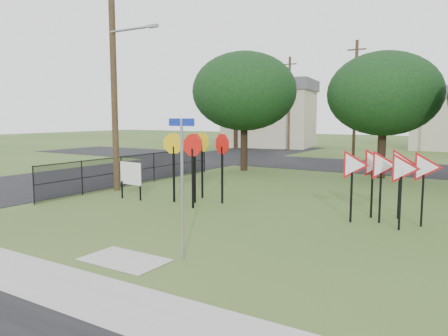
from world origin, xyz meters
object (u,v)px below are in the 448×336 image
Objects in this scene: street_name_sign at (182,181)px; stop_sign_cluster at (197,152)px; yield_sign_cluster at (388,168)px; info_board at (131,175)px.

stop_sign_cluster is (-3.66, 5.73, 0.12)m from street_name_sign.
street_name_sign is 7.06m from yield_sign_cluster.
street_name_sign is 6.80m from stop_sign_cluster.
yield_sign_cluster is (6.97, 0.51, -0.26)m from stop_sign_cluster.
info_board is (-9.66, -1.37, -0.73)m from yield_sign_cluster.
yield_sign_cluster is at bearing 4.17° from stop_sign_cluster.
yield_sign_cluster is at bearing 8.06° from info_board.
yield_sign_cluster is 9.79m from info_board.
street_name_sign reaches higher than stop_sign_cluster.
street_name_sign is at bearing -37.49° from info_board.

